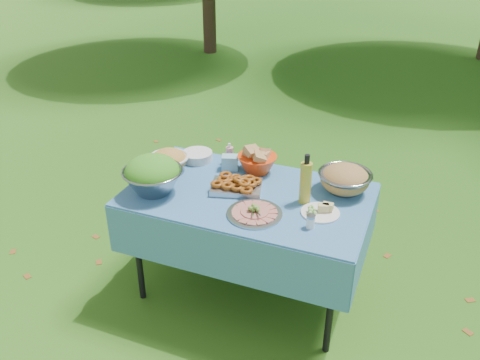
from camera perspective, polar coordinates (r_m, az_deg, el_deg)
name	(u,v)px	position (r m, az deg, el deg)	size (l,w,h in m)	color
ground	(247,290)	(3.53, 0.78, -12.22)	(80.00, 80.00, 0.00)	#0C3C0B
picnic_table	(247,244)	(3.29, 0.83, -7.23)	(1.46, 0.86, 0.76)	#72B4DC
salad_bowl	(152,175)	(3.09, -9.80, 0.60)	(0.36, 0.36, 0.24)	gray
pasta_bowl_white	(169,160)	(3.35, -8.00, 2.25)	(0.26, 0.26, 0.14)	silver
plate_stack	(197,156)	(3.48, -4.81, 2.71)	(0.21, 0.21, 0.06)	silver
wipes_box	(230,162)	(3.34, -1.14, 1.98)	(0.10, 0.08, 0.10)	#85C3D8
sanitizer_bottle	(230,153)	(3.41, -1.18, 3.01)	(0.05, 0.05, 0.14)	pink
bread_bowl	(257,159)	(3.30, 1.94, 2.32)	(0.26, 0.26, 0.17)	#EA3E0F
pasta_bowl_steel	(345,179)	(3.13, 11.69, 0.15)	(0.32, 0.32, 0.17)	gray
fried_tray	(237,185)	(3.10, -0.39, -0.54)	(0.30, 0.21, 0.07)	#B3B4B9
charcuterie_platter	(255,209)	(2.86, 1.65, -3.28)	(0.32, 0.32, 0.07)	#A5A9AC
oil_bottle	(306,179)	(2.95, 7.39, 0.12)	(0.07, 0.07, 0.31)	gold
cheese_plate	(321,209)	(2.91, 9.04, -3.23)	(0.22, 0.22, 0.06)	silver
shaker	(311,221)	(2.78, 7.93, -4.63)	(0.05, 0.05, 0.08)	white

